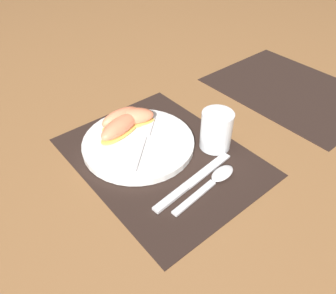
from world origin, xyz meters
TOP-DOWN VIEW (x-y plane):
  - ground_plane at (0.00, 0.00)m, footprint 3.00×3.00m
  - placemat at (0.00, 0.00)m, footprint 0.45×0.35m
  - placemat_far at (0.02, 0.49)m, footprint 0.45×0.35m
  - plate at (-0.06, -0.02)m, footprint 0.26×0.26m
  - juice_glass at (0.05, 0.12)m, footprint 0.07×0.07m
  - knife at (0.11, -0.00)m, footprint 0.04×0.23m
  - spoon at (0.13, 0.04)m, footprint 0.04×0.18m
  - fork at (-0.06, -0.00)m, footprint 0.15×0.16m
  - citrus_wedge_0 at (-0.13, 0.01)m, footprint 0.10×0.12m
  - citrus_wedge_1 at (-0.14, -0.01)m, footprint 0.04×0.11m
  - citrus_wedge_2 at (-0.12, -0.03)m, footprint 0.08×0.14m

SIDE VIEW (x-z plane):
  - ground_plane at x=0.00m, z-range 0.00..0.00m
  - placemat at x=0.00m, z-range 0.00..0.00m
  - placemat_far at x=0.02m, z-range 0.00..0.00m
  - knife at x=0.11m, z-range 0.00..0.01m
  - spoon at x=0.13m, z-range 0.00..0.01m
  - plate at x=-0.06m, z-range 0.00..0.02m
  - fork at x=-0.06m, z-range 0.02..0.02m
  - citrus_wedge_2 at x=-0.12m, z-range 0.02..0.06m
  - citrus_wedge_0 at x=-0.13m, z-range 0.02..0.06m
  - citrus_wedge_1 at x=-0.14m, z-range 0.02..0.06m
  - juice_glass at x=0.05m, z-range 0.00..0.09m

